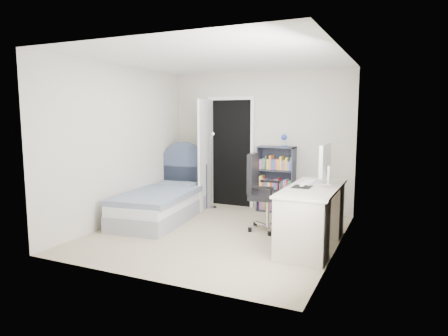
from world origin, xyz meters
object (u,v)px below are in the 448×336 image
at_px(bookcase, 276,182).
at_px(desk, 312,214).
at_px(office_chair, 262,188).
at_px(nightstand, 190,184).
at_px(bed, 162,202).
at_px(floor_lamp, 212,178).

bearing_deg(bookcase, desk, -58.30).
bearing_deg(office_chair, nightstand, 150.20).
xyz_separation_m(nightstand, office_chair, (1.83, -1.05, 0.23)).
bearing_deg(nightstand, bookcase, 4.25).
relative_size(bookcase, office_chair, 1.20).
bearing_deg(bed, office_chair, 2.75).
distance_m(bookcase, office_chair, 1.19).
bearing_deg(office_chair, bed, -177.25).
xyz_separation_m(bed, desk, (2.57, -0.35, 0.16)).
height_order(nightstand, floor_lamp, floor_lamp).
bearing_deg(office_chair, floor_lamp, 144.50).
height_order(bookcase, office_chair, bookcase).
xyz_separation_m(floor_lamp, bookcase, (1.16, 0.25, -0.04)).
relative_size(bed, nightstand, 3.44).
height_order(desk, office_chair, desk).
relative_size(bed, desk, 1.29).
height_order(floor_lamp, bookcase, floor_lamp).
bearing_deg(bed, bookcase, 38.49).
relative_size(floor_lamp, office_chair, 1.23).
bearing_deg(floor_lamp, office_chair, -35.50).
relative_size(bed, bookcase, 1.50).
distance_m(desk, office_chair, 0.98).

